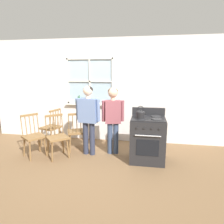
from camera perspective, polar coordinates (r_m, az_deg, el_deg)
The scene contains 11 objects.
ground_plane at distance 4.36m, azimuth -6.11°, elevation -13.63°, with size 16.00×16.00×0.00m, color brown.
wall_back at distance 5.33m, azimuth -2.01°, elevation 5.88°, with size 6.40×0.16×2.70m.
chair_by_window at distance 4.73m, azimuth -21.49°, elevation -6.59°, with size 0.57×0.58×0.93m.
chair_near_wall at distance 5.33m, azimuth -16.92°, elevation -4.33°, with size 0.50×0.51×0.93m.
chair_center_cluster at distance 4.81m, azimuth -10.04°, elevation -5.68°, with size 0.54×0.53×0.93m.
chair_near_stove at distance 4.52m, azimuth -15.44°, elevation -7.04°, with size 0.58×0.58×0.93m.
person_elderly_left at distance 4.41m, azimuth -6.78°, elevation -0.47°, with size 0.58×0.27×1.55m.
person_teen_center at distance 4.43m, azimuth 0.27°, elevation -0.58°, with size 0.51×0.28×1.51m.
stove at distance 4.26m, azimuth 10.12°, elevation -7.54°, with size 0.70×0.68×1.08m.
kettle at distance 3.99m, azimuth 8.14°, elevation -0.55°, with size 0.21×0.17×0.25m.
potted_plant at distance 5.47m, azimuth -9.43°, elevation 3.20°, with size 0.15×0.15×0.26m.
Camera 1 is at (1.12, -3.80, 1.84)m, focal length 32.00 mm.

